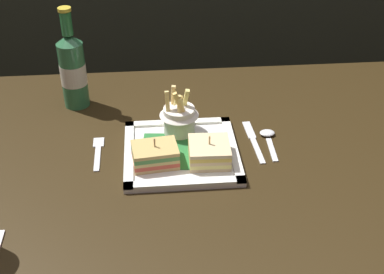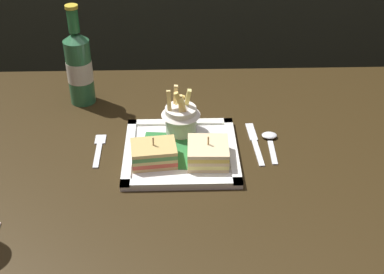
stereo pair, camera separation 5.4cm
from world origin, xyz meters
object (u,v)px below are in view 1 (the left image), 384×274
fries_cup (179,115)px  knife (253,140)px  sandwich_half_right (209,152)px  dining_table (202,195)px  sandwich_half_left (155,155)px  fork (98,151)px  beer_bottle (73,69)px  square_plate (181,152)px  spoon (268,137)px

fries_cup → knife: size_ratio=0.68×
sandwich_half_right → knife: sandwich_half_right is taller
dining_table → sandwich_half_left: bearing=-152.4°
fries_cup → fork: size_ratio=0.91×
beer_bottle → fork: 0.24m
square_plate → sandwich_half_left: bearing=-146.3°
fork → spoon: bearing=2.8°
sandwich_half_right → beer_bottle: bearing=137.3°
square_plate → sandwich_half_left: 0.07m
dining_table → square_plate: size_ratio=5.40×
square_plate → knife: (0.17, 0.04, -0.01)m
dining_table → fries_cup: bearing=129.6°
dining_table → fries_cup: fries_cup is taller
dining_table → fries_cup: size_ratio=11.67×
beer_bottle → sandwich_half_right: bearing=-42.7°
sandwich_half_right → knife: (0.11, 0.08, -0.03)m
square_plate → spoon: bearing=12.7°
fries_cup → knife: 0.18m
beer_bottle → knife: size_ratio=1.51×
sandwich_half_left → fork: sandwich_half_left is taller
beer_bottle → fork: size_ratio=2.03×
dining_table → sandwich_half_right: (0.01, -0.06, 0.16)m
square_plate → fries_cup: size_ratio=2.16×
dining_table → beer_bottle: size_ratio=5.24×
square_plate → fries_cup: (0.00, 0.08, 0.05)m
fries_cup → beer_bottle: 0.30m
sandwich_half_right → fork: (-0.24, 0.06, -0.03)m
square_plate → beer_bottle: beer_bottle is taller
dining_table → fork: 0.27m
fork → spoon: size_ratio=1.05×
knife → spoon: spoon is taller
fries_cup → square_plate: bearing=-90.8°
square_plate → spoon: (0.20, 0.05, -0.00)m
square_plate → fork: (-0.18, 0.03, -0.01)m
sandwich_half_left → spoon: sandwich_half_left is taller
dining_table → knife: knife is taller
square_plate → beer_bottle: (-0.25, 0.24, 0.09)m
sandwich_half_left → dining_table: bearing=27.6°
sandwich_half_left → fries_cup: fries_cup is taller
knife → sandwich_half_right: bearing=-143.8°
square_plate → spoon: 0.21m
square_plate → beer_bottle: bearing=135.6°
beer_bottle → spoon: bearing=-23.5°
fork → knife: size_ratio=0.74×
square_plate → knife: size_ratio=1.46×
beer_bottle → dining_table: bearing=-37.2°
knife → spoon: size_ratio=1.41×
fries_cup → fork: 0.20m
dining_table → square_plate: (-0.05, -0.02, 0.14)m
beer_bottle → fork: (0.06, -0.22, -0.10)m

